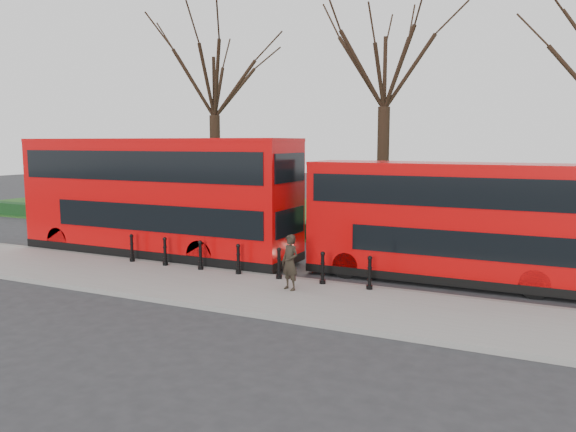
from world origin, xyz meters
The scene contains 13 objects.
ground centered at (0.00, 0.00, 0.00)m, with size 120.00×120.00×0.00m, color #28282B.
pavement centered at (0.00, -3.00, 0.07)m, with size 60.00×4.00×0.15m, color gray.
kerb centered at (0.00, -1.00, 0.07)m, with size 60.00×0.25×0.16m, color slate.
grass_verge centered at (0.00, 15.00, 0.03)m, with size 60.00×18.00×0.06m, color #194517.
hedge centered at (0.00, 6.80, 0.40)m, with size 60.00×0.90×0.80m, color black.
yellow_line_outer centered at (0.00, -0.70, 0.01)m, with size 60.00×0.10×0.01m, color yellow.
yellow_line_inner centered at (0.00, -0.50, 0.01)m, with size 60.00×0.10×0.01m, color yellow.
tree_left centered at (-8.00, 10.00, 8.17)m, with size 7.19×7.19×11.24m.
tree_mid centered at (2.00, 10.00, 8.46)m, with size 7.45×7.45×11.63m.
bollard_row centered at (0.24, -1.35, 0.65)m, with size 9.53×0.15×1.00m.
bus_lead centered at (-4.66, 0.45, 2.41)m, with size 12.03×2.76×4.79m.
bus_rear centered at (7.10, 1.27, 2.00)m, with size 10.00×2.30×3.98m.
pedestrian centered at (2.74, -2.46, 1.01)m, with size 0.63×0.41×1.72m, color black.
Camera 1 is at (9.97, -17.65, 4.67)m, focal length 35.00 mm.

